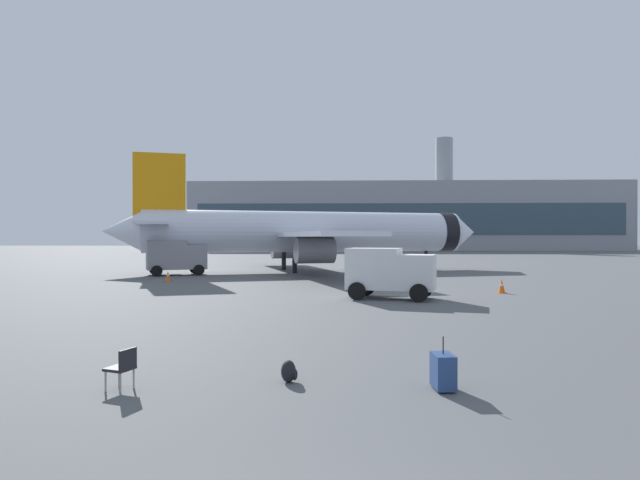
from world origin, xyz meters
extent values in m
cylinder|color=silver|center=(-2.61, 45.02, 3.70)|extent=(29.76, 12.62, 3.80)
cone|color=silver|center=(12.84, 49.88, 3.70)|extent=(3.37, 4.16, 3.61)
cone|color=silver|center=(-18.45, 40.04, 3.70)|extent=(4.08, 4.22, 3.42)
cylinder|color=black|center=(10.74, 49.22, 3.70)|extent=(2.50, 4.12, 3.88)
cube|color=silver|center=(-5.96, 52.35, 3.40)|extent=(9.38, 16.70, 0.36)
cube|color=silver|center=(-1.17, 37.09, 3.40)|extent=(9.38, 16.70, 0.36)
cylinder|color=gray|center=(-5.22, 49.97, 2.10)|extent=(3.71, 3.06, 2.20)
cylinder|color=gray|center=(-1.92, 39.47, 2.10)|extent=(3.71, 3.06, 2.20)
cube|color=orange|center=(-15.49, 40.97, 7.30)|extent=(4.31, 1.66, 6.40)
cube|color=silver|center=(-16.93, 43.87, 4.30)|extent=(4.28, 6.50, 0.24)
cube|color=silver|center=(-15.01, 37.77, 4.30)|extent=(4.28, 6.50, 0.24)
cylinder|color=black|center=(8.84, 48.62, 0.90)|extent=(0.36, 0.36, 1.80)
cylinder|color=black|center=(-5.24, 46.71, 0.90)|extent=(0.44, 0.44, 1.80)
cylinder|color=black|center=(-3.80, 42.13, 0.90)|extent=(0.44, 0.44, 1.80)
cube|color=gray|center=(-12.11, 40.11, 1.52)|extent=(2.42, 2.69, 2.04)
cube|color=#1E232D|center=(-11.46, 40.40, 2.00)|extent=(0.87, 1.85, 0.84)
cube|color=gray|center=(-14.31, 39.15, 1.70)|extent=(3.74, 3.26, 2.40)
cylinder|color=black|center=(-12.46, 41.22, 0.45)|extent=(0.91, 0.56, 0.90)
cylinder|color=black|center=(-11.54, 39.11, 0.45)|extent=(0.91, 0.56, 0.90)
cylinder|color=black|center=(-15.54, 39.87, 0.45)|extent=(0.91, 0.56, 0.90)
cylinder|color=black|center=(-14.62, 37.76, 0.45)|extent=(0.91, 0.56, 0.90)
cube|color=white|center=(4.01, 22.52, 1.39)|extent=(2.24, 2.40, 1.78)
cube|color=#1E232D|center=(4.73, 22.32, 1.81)|extent=(0.56, 1.75, 0.74)
cube|color=white|center=(1.89, 23.12, 1.55)|extent=(3.08, 2.64, 2.10)
cylinder|color=black|center=(4.51, 23.48, 0.45)|extent=(0.93, 0.46, 0.90)
cylinder|color=black|center=(3.94, 21.45, 0.45)|extent=(0.93, 0.46, 0.90)
cylinder|color=black|center=(1.54, 24.31, 0.45)|extent=(0.93, 0.46, 0.90)
cylinder|color=black|center=(0.97, 22.29, 0.45)|extent=(0.93, 0.46, 0.90)
cube|color=#F2590C|center=(9.31, 25.93, 0.02)|extent=(0.44, 0.44, 0.04)
cone|color=#F2590C|center=(9.31, 25.93, 0.42)|extent=(0.36, 0.36, 0.76)
cylinder|color=white|center=(9.31, 25.93, 0.46)|extent=(0.23, 0.23, 0.10)
cube|color=#F2590C|center=(-12.27, 33.38, 0.02)|extent=(0.44, 0.44, 0.04)
cone|color=#F2590C|center=(-12.27, 33.38, 0.40)|extent=(0.36, 0.36, 0.71)
cylinder|color=white|center=(-12.27, 33.38, 0.43)|extent=(0.23, 0.23, 0.10)
cube|color=#F2590C|center=(5.48, 41.02, 0.02)|extent=(0.44, 0.44, 0.04)
cone|color=#F2590C|center=(5.48, 41.02, 0.33)|extent=(0.36, 0.36, 0.58)
cylinder|color=white|center=(5.48, 41.02, 0.36)|extent=(0.23, 0.23, 0.10)
cube|color=navy|center=(2.18, 6.78, 0.39)|extent=(0.45, 0.67, 0.70)
cylinder|color=black|center=(2.18, 6.78, 0.92)|extent=(0.02, 0.02, 0.36)
cylinder|color=black|center=(2.16, 7.00, 0.04)|extent=(0.08, 0.04, 0.08)
cylinder|color=black|center=(2.20, 6.55, 0.04)|extent=(0.08, 0.04, 0.08)
ellipsoid|color=black|center=(-1.06, 7.23, 0.24)|extent=(0.32, 0.40, 0.48)
ellipsoid|color=black|center=(-0.92, 7.23, 0.17)|extent=(0.12, 0.28, 0.24)
cube|color=black|center=(-4.48, 6.55, 0.44)|extent=(0.61, 0.61, 0.06)
cube|color=black|center=(-4.28, 6.48, 0.66)|extent=(0.21, 0.47, 0.40)
cylinder|color=#999EA5|center=(-4.72, 6.44, 0.22)|extent=(0.04, 0.04, 0.44)
cylinder|color=#999EA5|center=(-4.60, 6.80, 0.22)|extent=(0.04, 0.04, 0.44)
cylinder|color=#999EA5|center=(-4.36, 6.31, 0.22)|extent=(0.04, 0.04, 0.44)
cylinder|color=#999EA5|center=(-4.23, 6.67, 0.22)|extent=(0.04, 0.04, 0.44)
cube|color=gray|center=(17.10, 133.02, 8.49)|extent=(108.08, 20.54, 16.99)
cube|color=#334756|center=(17.10, 122.70, 7.64)|extent=(102.67, 0.10, 7.64)
cylinder|color=gray|center=(27.62, 133.02, 22.99)|extent=(4.40, 4.40, 12.00)
camera|label=1|loc=(0.01, -4.08, 3.13)|focal=29.45mm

